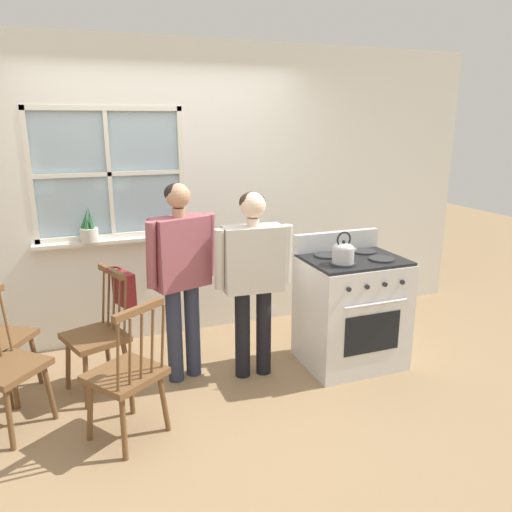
# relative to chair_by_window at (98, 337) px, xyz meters

# --- Properties ---
(ground_plane) EXTENTS (16.00, 16.00, 0.00)m
(ground_plane) POSITION_rel_chair_by_window_xyz_m (0.73, -0.51, -0.44)
(ground_plane) COLOR #937551
(wall_back) EXTENTS (6.40, 0.16, 2.70)m
(wall_back) POSITION_rel_chair_by_window_xyz_m (0.76, 0.89, 0.90)
(wall_back) COLOR silver
(wall_back) RESTS_ON ground_plane
(chair_by_window) EXTENTS (0.52, 0.53, 0.94)m
(chair_by_window) POSITION_rel_chair_by_window_xyz_m (0.00, 0.00, 0.00)
(chair_by_window) COLOR brown
(chair_by_window) RESTS_ON ground_plane
(chair_near_wall) EXTENTS (0.57, 0.57, 0.94)m
(chair_near_wall) POSITION_rel_chair_by_window_xyz_m (0.14, -0.68, 0.00)
(chair_near_wall) COLOR brown
(chair_near_wall) RESTS_ON ground_plane
(chair_center_cluster) EXTENTS (0.58, 0.58, 0.94)m
(chair_center_cluster) POSITION_rel_chair_by_window_xyz_m (-0.60, -0.30, 0.00)
(chair_center_cluster) COLOR brown
(chair_center_cluster) RESTS_ON ground_plane
(person_elderly_left) EXTENTS (0.58, 0.33, 1.56)m
(person_elderly_left) POSITION_rel_chair_by_window_xyz_m (0.64, -0.03, 0.50)
(person_elderly_left) COLOR #2D3347
(person_elderly_left) RESTS_ON ground_plane
(person_teen_center) EXTENTS (0.62, 0.24, 1.49)m
(person_teen_center) POSITION_rel_chair_by_window_xyz_m (1.17, -0.19, 0.47)
(person_teen_center) COLOR black
(person_teen_center) RESTS_ON ground_plane
(stove) EXTENTS (0.80, 0.68, 1.08)m
(stove) POSITION_rel_chair_by_window_xyz_m (2.02, -0.27, 0.03)
(stove) COLOR silver
(stove) RESTS_ON ground_plane
(kettle) EXTENTS (0.21, 0.17, 0.25)m
(kettle) POSITION_rel_chair_by_window_xyz_m (1.84, -0.40, 0.58)
(kettle) COLOR #B7B7BC
(kettle) RESTS_ON stove
(potted_plant) EXTENTS (0.15, 0.15, 0.30)m
(potted_plant) POSITION_rel_chair_by_window_xyz_m (0.03, 0.80, 0.64)
(potted_plant) COLOR beige
(potted_plant) RESTS_ON wall_back
(handbag) EXTENTS (0.24, 0.24, 0.31)m
(handbag) POSITION_rel_chair_by_window_xyz_m (0.22, 0.08, 0.33)
(handbag) COLOR maroon
(handbag) RESTS_ON chair_by_window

